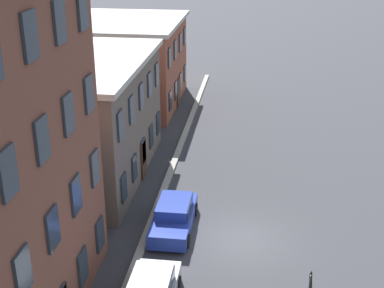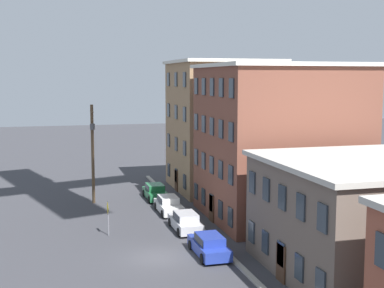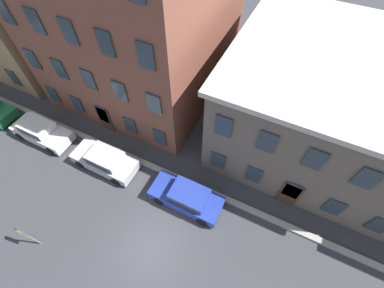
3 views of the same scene
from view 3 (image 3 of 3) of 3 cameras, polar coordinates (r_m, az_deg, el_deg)
ground_plane at (r=15.63m, az=-8.96°, el=-21.78°), size 200.00×200.00×0.00m
kerb_strip at (r=16.82m, az=-0.96°, el=-8.45°), size 56.00×0.36×0.16m
apartment_midblock at (r=19.81m, az=-12.27°, el=27.41°), size 12.04×11.96×12.75m
apartment_far at (r=18.26m, az=27.01°, el=8.10°), size 11.90×11.80×6.87m
car_white at (r=21.24m, az=-30.59°, el=2.58°), size 4.40×1.92×1.43m
car_silver at (r=17.82m, az=-18.74°, el=-3.30°), size 4.40×1.92×1.43m
car_blue at (r=15.64m, az=-1.05°, el=-11.62°), size 4.40×1.92×1.43m
caution_sign at (r=16.25m, az=-33.13°, el=-16.54°), size 1.05×0.08×2.59m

